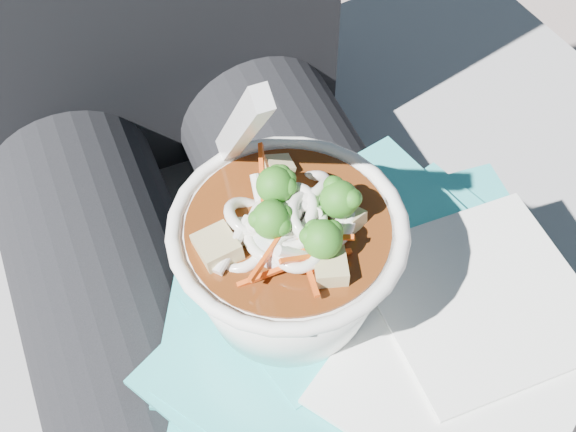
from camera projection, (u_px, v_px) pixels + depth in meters
name	position (u px, v px, depth m)	size (l,w,h in m)	color
stone_ledge	(217.00, 361.00, 0.92)	(1.00, 0.50, 0.43)	gray
lap	(255.00, 354.00, 0.61)	(0.32, 0.48, 0.15)	black
person_body	(212.00, 238.00, 0.63)	(0.34, 0.94, 0.98)	black
plastic_bag	(354.00, 330.00, 0.53)	(0.33, 0.28, 0.02)	#2CB6B7
napkins	(469.00, 343.00, 0.51)	(0.21, 0.21, 0.01)	white
udon_bowl	(288.00, 253.00, 0.49)	(0.17, 0.17, 0.19)	white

